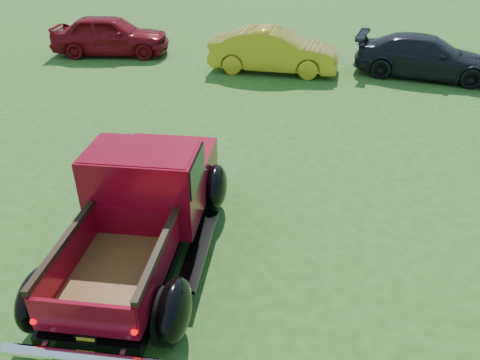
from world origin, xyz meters
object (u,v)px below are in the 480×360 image
at_px(show_car_yellow, 274,51).
at_px(show_car_grey, 426,57).
at_px(pickup_truck, 147,202).
at_px(show_car_red, 110,35).

xyz_separation_m(show_car_yellow, show_car_grey, (5.00, 0.63, -0.05)).
bearing_deg(show_car_yellow, pickup_truck, 176.95).
relative_size(show_car_yellow, show_car_grey, 0.95).
xyz_separation_m(pickup_truck, show_car_yellow, (0.36, 10.02, -0.13)).
distance_m(pickup_truck, show_car_yellow, 10.02).
bearing_deg(show_car_yellow, show_car_grey, -83.83).
height_order(show_car_yellow, show_car_grey, show_car_yellow).
height_order(pickup_truck, show_car_red, pickup_truck).
height_order(show_car_red, show_car_grey, show_car_red).
bearing_deg(show_car_red, pickup_truck, -161.16).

